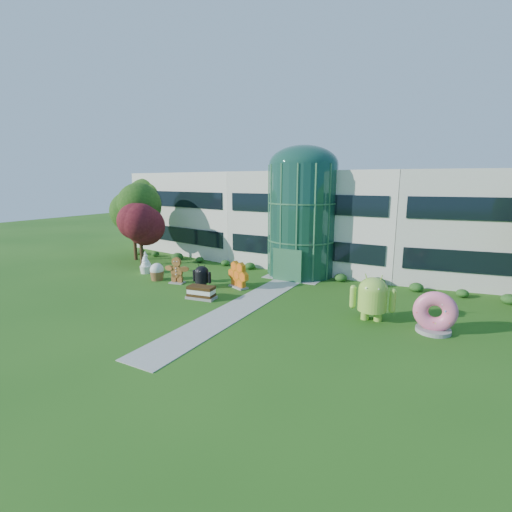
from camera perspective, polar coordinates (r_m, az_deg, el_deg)
The scene contains 14 objects.
ground at distance 24.25m, azimuth -4.17°, elevation -8.84°, with size 140.00×140.00×0.00m, color #215114.
building at distance 39.20m, azimuth 10.43°, elevation 5.81°, with size 46.00×15.00×9.30m, color beige, non-canonical shape.
atrium at distance 33.58m, azimuth 7.09°, elevation 5.41°, with size 6.00×6.00×9.80m, color #194738.
walkway at distance 25.83m, azimuth -1.71°, elevation -7.47°, with size 2.40×20.00×0.04m, color #9E9E93.
tree_red at distance 38.96m, azimuth -17.34°, elevation 2.99°, with size 4.00×4.00×6.00m, color #3F0C14, non-canonical shape.
trees_backdrop at distance 34.58m, azimuth 7.69°, elevation 4.40°, with size 52.00×8.00×8.40m, color #1B4210, non-canonical shape.
android_green at distance 23.72m, azimuth 17.49°, elevation -5.79°, with size 2.80×1.87×3.17m, color #8FC43F, non-canonical shape.
android_black at distance 29.95m, azimuth -8.35°, elevation -2.89°, with size 1.82×1.22×2.07m, color black, non-canonical shape.
donut at distance 23.29m, azimuth 25.83°, elevation -7.69°, with size 2.35×1.13×2.45m, color #F45C93, non-canonical shape.
gingerbread at distance 31.55m, azimuth -12.09°, elevation -2.13°, with size 2.42×0.93×2.23m, color brown, non-canonical shape.
ice_cream_sandwich at distance 27.28m, azimuth -8.42°, elevation -5.55°, with size 2.13×1.06×0.95m, color black, non-canonical shape.
honeycomb at distance 29.60m, azimuth -2.75°, elevation -3.10°, with size 2.45×0.87×1.92m, color orange, non-canonical shape.
froyo at distance 35.69m, azimuth -16.62°, elevation -0.93°, with size 1.20×1.20×2.05m, color white, non-canonical shape.
cupcake at distance 33.00m, azimuth -14.99°, elevation -2.33°, with size 1.25×1.25×1.50m, color white, non-canonical shape.
Camera 1 is at (12.61, -18.92, 8.43)m, focal length 26.00 mm.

